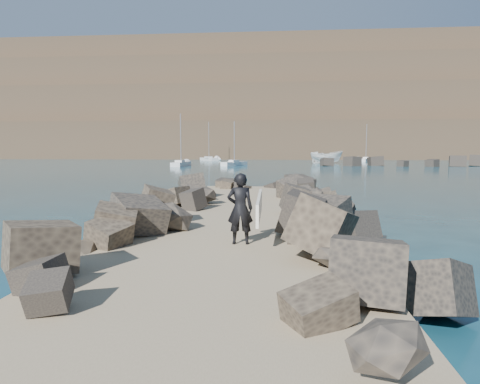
{
  "coord_description": "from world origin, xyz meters",
  "views": [
    {
      "loc": [
        1.15,
        -14.26,
        2.88
      ],
      "look_at": [
        0.0,
        -1.0,
        1.5
      ],
      "focal_mm": 32.0,
      "sensor_mm": 36.0,
      "label": 1
    }
  ],
  "objects_px": {
    "sailboat_d": "(366,160)",
    "boat_imported": "(326,157)",
    "surfer_with_board": "(243,208)",
    "surfboard_resting": "(195,186)"
  },
  "relations": [
    {
      "from": "sailboat_d",
      "to": "boat_imported",
      "type": "bearing_deg",
      "value": -130.59
    },
    {
      "from": "sailboat_d",
      "to": "surfer_with_board",
      "type": "bearing_deg",
      "value": -103.29
    },
    {
      "from": "boat_imported",
      "to": "surfer_with_board",
      "type": "distance_m",
      "value": 72.81
    },
    {
      "from": "boat_imported",
      "to": "sailboat_d",
      "type": "distance_m",
      "value": 14.77
    },
    {
      "from": "surfboard_resting",
      "to": "surfer_with_board",
      "type": "relative_size",
      "value": 1.13
    },
    {
      "from": "surfboard_resting",
      "to": "boat_imported",
      "type": "xyz_separation_m",
      "value": [
        13.22,
        61.84,
        0.12
      ]
    },
    {
      "from": "boat_imported",
      "to": "sailboat_d",
      "type": "bearing_deg",
      "value": -34.07
    },
    {
      "from": "boat_imported",
      "to": "sailboat_d",
      "type": "relative_size",
      "value": 0.74
    },
    {
      "from": "surfboard_resting",
      "to": "sailboat_d",
      "type": "xyz_separation_m",
      "value": [
        22.82,
        73.04,
        -0.69
      ]
    },
    {
      "from": "surfboard_resting",
      "to": "sailboat_d",
      "type": "height_order",
      "value": "sailboat_d"
    }
  ]
}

